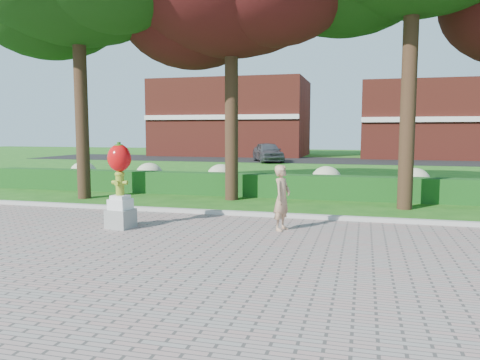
{
  "coord_description": "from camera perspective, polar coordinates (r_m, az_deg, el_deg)",
  "views": [
    {
      "loc": [
        2.3,
        -9.06,
        2.32
      ],
      "look_at": [
        -0.38,
        1.0,
        1.22
      ],
      "focal_mm": 35.0,
      "sensor_mm": 36.0,
      "label": 1
    }
  ],
  "objects": [
    {
      "name": "building_right",
      "position": [
        43.44,
        22.61,
        6.73
      ],
      "size": [
        12.0,
        8.0,
        6.4
      ],
      "primitive_type": "cube",
      "color": "maroon",
      "rests_on": "ground"
    },
    {
      "name": "walkway",
      "position": [
        6.01,
        -9.22,
        -16.52
      ],
      "size": [
        40.0,
        14.0,
        0.04
      ],
      "primitive_type": "cube",
      "color": "gray",
      "rests_on": "ground"
    },
    {
      "name": "building_left",
      "position": [
        44.8,
        -1.04,
        7.53
      ],
      "size": [
        14.0,
        8.0,
        7.0
      ],
      "primitive_type": "cube",
      "color": "maroon",
      "rests_on": "ground"
    },
    {
      "name": "ground",
      "position": [
        9.63,
        0.64,
        -7.91
      ],
      "size": [
        100.0,
        100.0,
        0.0
      ],
      "primitive_type": "plane",
      "color": "#1C5715",
      "rests_on": "ground"
    },
    {
      "name": "curb",
      "position": [
        12.48,
        4.04,
        -4.35
      ],
      "size": [
        40.0,
        0.18,
        0.15
      ],
      "primitive_type": "cube",
      "color": "#ADADA5",
      "rests_on": "ground"
    },
    {
      "name": "hydrangea_row",
      "position": [
        17.24,
        9.07,
        0.06
      ],
      "size": [
        20.1,
        1.1,
        0.99
      ],
      "color": "#ADB389",
      "rests_on": "ground"
    },
    {
      "name": "street",
      "position": [
        37.2,
        11.34,
        2.35
      ],
      "size": [
        50.0,
        8.0,
        0.02
      ],
      "primitive_type": "cube",
      "color": "black",
      "rests_on": "ground"
    },
    {
      "name": "lawn_hedge",
      "position": [
        16.34,
        6.7,
        -0.76
      ],
      "size": [
        24.0,
        0.7,
        0.8
      ],
      "primitive_type": "cube",
      "color": "#144615",
      "rests_on": "ground"
    },
    {
      "name": "parked_car",
      "position": [
        34.84,
        3.42,
        3.44
      ],
      "size": [
        3.36,
        4.64,
        1.47
      ],
      "primitive_type": "imported",
      "rotation": [
        0.0,
        0.0,
        0.43
      ],
      "color": "#414349",
      "rests_on": "street"
    },
    {
      "name": "hydrant_sculpture",
      "position": [
        11.27,
        -14.44,
        -0.33
      ],
      "size": [
        0.61,
        0.61,
        2.02
      ],
      "rotation": [
        0.0,
        0.0,
        -0.13
      ],
      "color": "gray",
      "rests_on": "walkway"
    },
    {
      "name": "woman",
      "position": [
        10.75,
        5.15,
        -2.16
      ],
      "size": [
        0.48,
        0.62,
        1.5
      ],
      "primitive_type": "imported",
      "rotation": [
        0.0,
        0.0,
        1.33
      ],
      "color": "tan",
      "rests_on": "walkway"
    }
  ]
}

